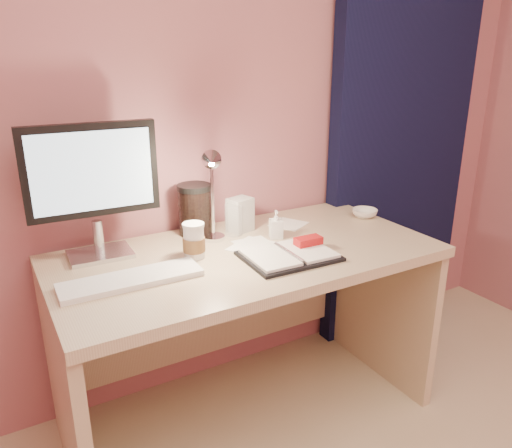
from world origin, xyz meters
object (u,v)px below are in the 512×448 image
planner (291,254)px  monitor (92,179)px  clear_cup (234,220)px  dark_jar (195,212)px  lotion_bottle (276,224)px  desk_lamp (232,184)px  desk (239,298)px  product_box (240,215)px  keyboard (131,279)px  bowl (365,213)px  coffee_cup (194,242)px

planner → monitor: bearing=151.6°
clear_cup → dark_jar: 0.16m
lotion_bottle → desk_lamp: bearing=173.8°
planner → lotion_bottle: size_ratio=2.99×
desk → product_box: bearing=58.5°
keyboard → bowl: (1.09, 0.14, 0.01)m
clear_cup → bowl: size_ratio=1.11×
desk → keyboard: (-0.44, -0.12, 0.23)m
coffee_cup → lotion_bottle: (0.36, 0.02, -0.00)m
coffee_cup → lotion_bottle: 0.36m
keyboard → clear_cup: clear_cup is taller
clear_cup → monitor: bearing=175.9°
desk → desk_lamp: size_ratio=3.72×
desk → lotion_bottle: size_ratio=12.69×
bowl → clear_cup: bearing=171.6°
product_box → desk_lamp: (-0.10, -0.12, 0.17)m
dark_jar → keyboard: bearing=-139.0°
keyboard → product_box: bearing=26.2°
monitor → dark_jar: size_ratio=2.60×
desk → dark_jar: dark_jar is taller
desk → coffee_cup: (-0.19, -0.03, 0.29)m
clear_cup → bowl: (0.60, -0.09, -0.04)m
lotion_bottle → product_box: product_box is taller
keyboard → coffee_cup: coffee_cup is taller
keyboard → product_box: (0.53, 0.25, 0.06)m
bowl → product_box: product_box is taller
desk_lamp → product_box: bearing=75.0°
keyboard → desk_lamp: desk_lamp is taller
desk → desk_lamp: (-0.02, 0.01, 0.46)m
keyboard → dark_jar: (0.35, 0.31, 0.08)m
bowl → coffee_cup: bearing=-176.6°
bowl → lotion_bottle: bearing=-176.8°
bowl → dark_jar: size_ratio=0.61×
desk → monitor: monitor is taller
monitor → product_box: bearing=1.0°
monitor → dark_jar: monitor is taller
desk → monitor: size_ratio=2.96×
desk → monitor: (-0.48, 0.15, 0.51)m
keyboard → planner: bearing=-7.7°
monitor → keyboard: monitor is taller
clear_cup → bowl: 0.61m
planner → lotion_bottle: bearing=75.2°
monitor → product_box: monitor is taller
planner → desk_lamp: (-0.12, 0.21, 0.22)m
clear_cup → desk_lamp: desk_lamp is taller
coffee_cup → dark_jar: size_ratio=0.70×
keyboard → bowl: size_ratio=4.02×
desk → product_box: 0.33m
coffee_cup → clear_cup: (0.23, 0.14, 0.00)m
keyboard → lotion_bottle: 0.62m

